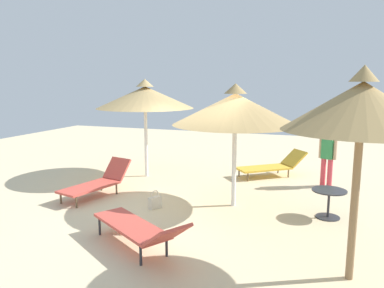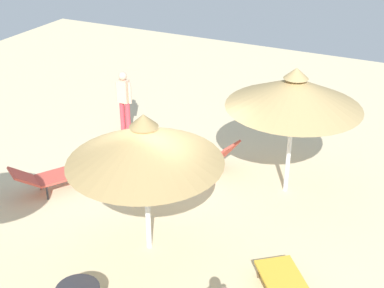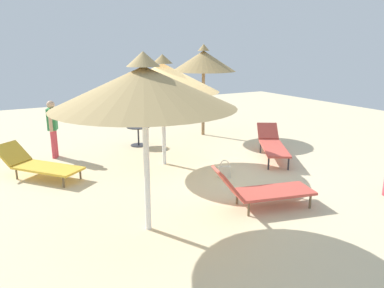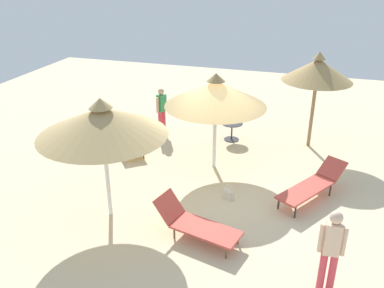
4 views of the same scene
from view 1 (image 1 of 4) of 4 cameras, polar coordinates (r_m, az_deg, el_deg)
name	(u,v)px [view 1 (image 1 of 4)]	position (r m, az deg, el deg)	size (l,w,h in m)	color
ground	(189,207)	(8.50, -0.46, -9.69)	(24.00, 24.00, 0.10)	beige
parasol_umbrella_center	(235,109)	(8.05, 6.69, 5.39)	(2.74, 2.74, 2.73)	white
parasol_umbrella_near_right	(145,97)	(10.70, -7.26, 7.18)	(2.79, 2.79, 2.84)	white
parasol_umbrella_far_left	(362,107)	(5.35, 24.78, 5.25)	(2.09, 2.09, 2.98)	olive
lounge_chair_near_left	(98,182)	(9.30, -14.36, -5.65)	(1.08, 1.96, 0.81)	#CC4C3F
lounge_chair_far_right	(272,165)	(11.12, 12.31, -3.25)	(2.02, 1.80, 0.72)	gold
lounge_chair_front	(139,228)	(6.26, -8.22, -12.69)	(2.19, 1.65, 0.75)	#CC4C3F
person_standing_edge	(328,155)	(10.33, 20.21, -1.55)	(0.44, 0.30, 1.53)	#D83F4C
handbag	(155,202)	(8.25, -5.73, -8.90)	(0.26, 0.31, 0.41)	beige
side_table_round	(329,199)	(8.10, 20.39, -7.91)	(0.69, 0.69, 0.59)	#2D2D33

